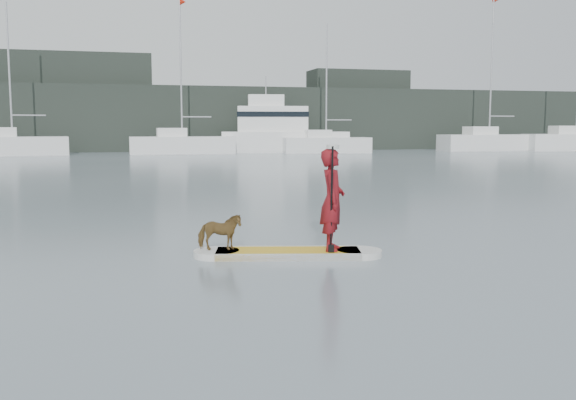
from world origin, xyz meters
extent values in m
plane|color=slate|center=(0.00, 0.00, 0.00)|extent=(140.00, 140.00, 0.00)
cube|color=gold|center=(-3.23, 1.38, 0.06)|extent=(2.62, 1.36, 0.12)
cylinder|color=silver|center=(-4.44, 1.67, 0.06)|extent=(0.80, 0.80, 0.12)
cylinder|color=silver|center=(-2.01, 1.09, 0.06)|extent=(0.80, 0.80, 0.12)
cube|color=silver|center=(-3.14, 1.74, 0.06)|extent=(2.45, 0.64, 0.12)
cube|color=silver|center=(-3.31, 1.02, 0.06)|extent=(2.45, 0.64, 0.12)
imported|color=maroon|center=(-2.48, 1.20, 1.00)|extent=(0.63, 0.75, 1.76)
cylinder|color=silver|center=(-2.48, 1.20, 1.92)|extent=(0.22, 0.22, 0.07)
imported|color=brown|center=(-4.38, 1.66, 0.44)|extent=(0.81, 0.48, 0.64)
cylinder|color=black|center=(-2.57, 0.97, 1.00)|extent=(0.10, 0.30, 1.89)
cube|color=black|center=(-2.57, 0.97, 0.10)|extent=(0.10, 0.04, 0.32)
cube|color=white|center=(-14.21, 45.15, 0.74)|extent=(8.51, 3.79, 1.48)
cube|color=white|center=(-15.03, 45.05, 1.85)|extent=(2.53, 2.20, 0.74)
cylinder|color=#B7B7BC|center=(-14.21, 45.15, 6.64)|extent=(0.15, 0.15, 10.33)
cylinder|color=#B7B7BC|center=(-12.96, 45.32, 3.16)|extent=(2.52, 0.43, 0.11)
cube|color=white|center=(-0.98, 45.17, 0.72)|extent=(8.64, 2.67, 1.44)
cube|color=white|center=(-1.84, 45.17, 1.80)|extent=(2.42, 1.87, 0.72)
cylinder|color=#B7B7BC|center=(-0.98, 45.17, 6.99)|extent=(0.14, 0.14, 11.10)
cylinder|color=#B7B7BC|center=(0.26, 45.17, 3.08)|extent=(2.47, 0.10, 0.10)
cone|color=red|center=(-0.72, 45.17, 12.44)|extent=(0.51, 0.58, 0.58)
cube|color=white|center=(11.33, 44.01, 0.66)|extent=(7.70, 2.82, 1.33)
cube|color=white|center=(10.57, 44.04, 1.66)|extent=(2.20, 1.82, 0.66)
cylinder|color=#B7B7BC|center=(11.33, 44.01, 6.17)|extent=(0.13, 0.13, 9.69)
cylinder|color=#B7B7BC|center=(12.47, 43.96, 2.85)|extent=(2.28, 0.20, 0.09)
cube|color=white|center=(27.94, 45.05, 0.76)|extent=(9.57, 2.87, 1.52)
cube|color=white|center=(26.99, 45.06, 1.90)|extent=(2.69, 1.99, 0.76)
cylinder|color=#B7B7BC|center=(27.94, 45.05, 7.82)|extent=(0.15, 0.15, 12.60)
cylinder|color=#B7B7BC|center=(29.25, 45.05, 3.26)|extent=(2.61, 0.12, 0.11)
cube|color=white|center=(8.18, 46.22, 0.91)|extent=(11.54, 5.28, 1.82)
cube|color=white|center=(7.09, 46.41, 2.93)|extent=(6.49, 3.75, 2.22)
cube|color=white|center=(6.54, 46.51, 4.55)|extent=(3.39, 2.39, 1.01)
cube|color=black|center=(7.09, 46.41, 3.34)|extent=(6.62, 3.84, 0.45)
cylinder|color=#B7B7BC|center=(6.54, 46.51, 5.86)|extent=(0.10, 0.10, 1.62)
cube|color=black|center=(0.00, 53.00, 3.00)|extent=(90.00, 6.00, 6.00)
cube|color=black|center=(-10.00, 54.00, 4.50)|extent=(14.00, 4.00, 9.00)
cube|color=black|center=(18.00, 54.00, 4.00)|extent=(10.00, 4.00, 8.00)
cube|color=white|center=(36.01, 43.06, 0.78)|extent=(9.88, 4.33, 1.57)
cube|color=white|center=(35.07, 43.21, 1.96)|extent=(2.95, 2.42, 0.78)
camera|label=1|loc=(-6.01, -9.29, 2.26)|focal=40.00mm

